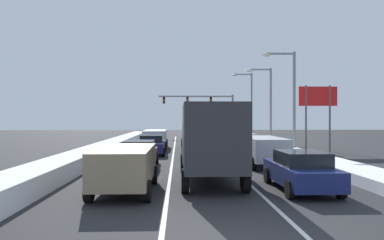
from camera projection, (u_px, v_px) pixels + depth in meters
ground_plane at (197, 157)px, 25.79m from camera, size 120.00×120.00×0.00m
lane_stripe_between_right_lane_and_center_lane at (214, 151)px, 30.33m from camera, size 0.14×49.33×0.01m
lane_stripe_between_center_lane_and_left_lane at (174, 152)px, 30.21m from camera, size 0.14×49.33×0.01m
snow_bank_right_shoulder at (277, 148)px, 30.53m from camera, size 2.11×49.33×0.48m
snow_bank_left_shoulder at (110, 147)px, 30.01m from camera, size 1.84×49.33×0.82m
sedan_navy_right_lane_nearest at (301, 170)px, 14.02m from camera, size 2.00×4.50×1.51m
suv_silver_right_lane_second at (264, 149)px, 21.04m from camera, size 2.16×4.90×1.67m
suv_white_right_lane_third at (237, 141)px, 27.83m from camera, size 2.16×4.90×1.67m
sedan_red_right_lane_fourth at (229, 140)px, 34.07m from camera, size 2.00×4.50×1.51m
box_truck_center_lane_nearest at (210, 138)px, 15.91m from camera, size 2.53×7.20×3.36m
sedan_green_center_lane_second at (197, 148)px, 24.50m from camera, size 2.00×4.50×1.51m
sedan_black_center_lane_third at (196, 142)px, 30.48m from camera, size 2.00×4.50×1.51m
sedan_charcoal_center_lane_fourth at (191, 139)px, 36.02m from camera, size 2.00×4.50×1.51m
suv_tan_left_lane_nearest at (126, 165)px, 13.69m from camera, size 2.16×4.90×1.67m
sedan_maroon_left_lane_second at (139, 154)px, 20.62m from camera, size 2.00×4.50×1.51m
sedan_navy_left_lane_third at (152, 145)px, 27.59m from camera, size 2.00×4.50×1.51m
suv_silver_left_lane_fourth at (155, 137)px, 33.45m from camera, size 2.16×4.90×1.67m
traffic_light_gantry at (207, 105)px, 52.75m from camera, size 10.94×0.47×6.20m
street_lamp_right_near at (290, 93)px, 28.28m from camera, size 2.66×0.36×7.95m
street_lamp_right_mid at (267, 99)px, 37.26m from camera, size 2.66×0.36×7.92m
street_lamp_right_far at (249, 100)px, 46.22m from camera, size 2.66×0.36×8.52m
roadside_sign_right at (318, 103)px, 30.05m from camera, size 3.20×0.16×5.50m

